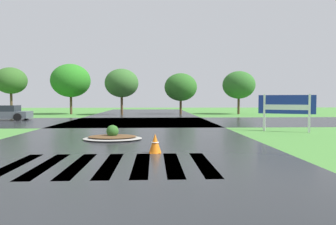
# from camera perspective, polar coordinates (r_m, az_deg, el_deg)

# --- Properties ---
(asphalt_roadway) EXTENTS (11.74, 80.00, 0.01)m
(asphalt_roadway) POSITION_cam_1_polar(r_m,az_deg,el_deg) (13.08, -8.21, -5.71)
(asphalt_roadway) COLOR #232628
(asphalt_roadway) RESTS_ON ground
(asphalt_cross_road) EXTENTS (90.00, 10.57, 0.01)m
(asphalt_cross_road) POSITION_cam_1_polar(r_m,az_deg,el_deg) (24.82, -5.56, -1.74)
(asphalt_cross_road) COLOR #232628
(asphalt_cross_road) RESTS_ON ground
(crosswalk_stripes) EXTENTS (5.85, 3.39, 0.01)m
(crosswalk_stripes) POSITION_cam_1_polar(r_m,az_deg,el_deg) (8.94, -10.89, -9.63)
(crosswalk_stripes) COLOR white
(crosswalk_stripes) RESTS_ON ground
(estate_billboard) EXTENTS (2.80, 1.46, 2.15)m
(estate_billboard) POSITION_cam_1_polar(r_m,az_deg,el_deg) (18.63, 21.41, 1.11)
(estate_billboard) COLOR white
(estate_billboard) RESTS_ON ground
(median_island) EXTENTS (2.71, 1.93, 0.68)m
(median_island) POSITION_cam_1_polar(r_m,az_deg,el_deg) (14.21, -10.41, -4.50)
(median_island) COLOR #9E9B93
(median_island) RESTS_ON ground
(car_silver_hatch) EXTENTS (4.37, 2.21, 1.30)m
(car_silver_hatch) POSITION_cam_1_polar(r_m,az_deg,el_deg) (30.27, -28.37, -0.13)
(car_silver_hatch) COLOR #4C545B
(car_silver_hatch) RESTS_ON ground
(traffic_cone) EXTENTS (0.44, 0.44, 0.68)m
(traffic_cone) POSITION_cam_1_polar(r_m,az_deg,el_deg) (10.58, -2.45, -5.86)
(traffic_cone) COLOR orange
(traffic_cone) RESTS_ON ground
(background_treeline) EXTENTS (37.64, 5.91, 6.04)m
(background_treeline) POSITION_cam_1_polar(r_m,az_deg,el_deg) (37.07, -14.12, 5.44)
(background_treeline) COLOR #4C3823
(background_treeline) RESTS_ON ground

